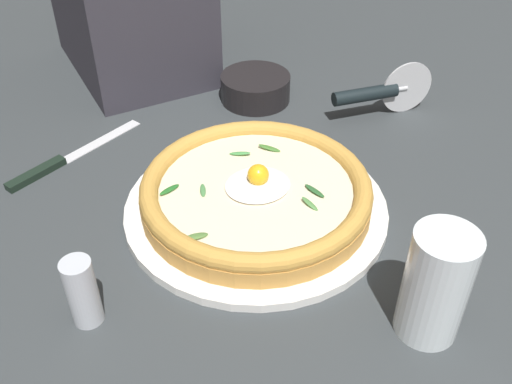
{
  "coord_description": "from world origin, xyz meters",
  "views": [
    {
      "loc": [
        -0.27,
        -0.48,
        0.49
      ],
      "look_at": [
        -0.03,
        0.04,
        0.03
      ],
      "focal_mm": 40.74,
      "sensor_mm": 36.0,
      "label": 1
    }
  ],
  "objects": [
    {
      "name": "ground_plane",
      "position": [
        0.0,
        0.0,
        -0.01
      ],
      "size": [
        2.4,
        2.4,
        0.03
      ],
      "primitive_type": "cube",
      "color": "#353A3C",
      "rests_on": "ground"
    },
    {
      "name": "pizza_plate",
      "position": [
        -0.03,
        0.04,
        0.01
      ],
      "size": [
        0.34,
        0.34,
        0.01
      ],
      "primitive_type": "cylinder",
      "color": "white",
      "rests_on": "ground"
    },
    {
      "name": "pizza",
      "position": [
        -0.03,
        0.04,
        0.03
      ],
      "size": [
        0.29,
        0.29,
        0.05
      ],
      "color": "#C88E41",
      "rests_on": "pizza_plate"
    },
    {
      "name": "side_bowl",
      "position": [
        0.09,
        0.3,
        0.02
      ],
      "size": [
        0.12,
        0.12,
        0.04
      ],
      "primitive_type": "cylinder",
      "color": "black",
      "rests_on": "ground"
    },
    {
      "name": "pizza_cutter",
      "position": [
        0.25,
        0.18,
        0.04
      ],
      "size": [
        0.17,
        0.03,
        0.09
      ],
      "color": "silver",
      "rests_on": "ground"
    },
    {
      "name": "table_knife",
      "position": [
        -0.24,
        0.25,
        0.0
      ],
      "size": [
        0.21,
        0.12,
        0.01
      ],
      "color": "silver",
      "rests_on": "ground"
    },
    {
      "name": "drinking_glass",
      "position": [
        0.05,
        -0.2,
        0.06
      ],
      "size": [
        0.06,
        0.06,
        0.13
      ],
      "color": "silver",
      "rests_on": "ground"
    },
    {
      "name": "pepper_shaker",
      "position": [
        -0.26,
        -0.05,
        0.04
      ],
      "size": [
        0.03,
        0.03,
        0.08
      ],
      "primitive_type": "cylinder",
      "color": "silver",
      "rests_on": "ground"
    }
  ]
}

